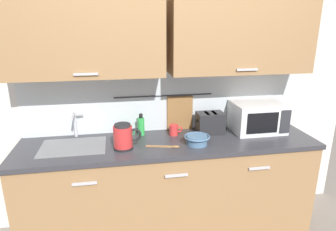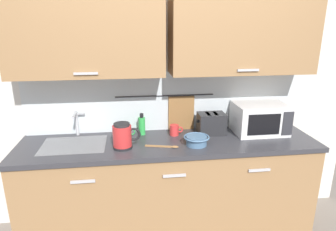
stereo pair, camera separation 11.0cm
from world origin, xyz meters
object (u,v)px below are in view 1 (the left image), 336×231
at_px(mixing_bowl, 197,139).
at_px(mug_by_kettle, 174,130).
at_px(toaster, 210,123).
at_px(wooden_spoon, 167,146).
at_px(microwave, 257,117).
at_px(mug_near_sink, 126,133).
at_px(electric_kettle, 124,137).
at_px(dish_soap_bottle, 141,126).

xyz_separation_m(mixing_bowl, mug_by_kettle, (-0.14, 0.25, 0.00)).
distance_m(mixing_bowl, toaster, 0.31).
bearing_deg(wooden_spoon, microwave, 14.59).
bearing_deg(microwave, mug_by_kettle, 177.97).
bearing_deg(toaster, mixing_bowl, -127.80).
relative_size(microwave, mug_near_sink, 3.83).
bearing_deg(mug_near_sink, electric_kettle, -96.99).
distance_m(toaster, wooden_spoon, 0.52).
distance_m(mug_near_sink, mixing_bowl, 0.62).
xyz_separation_m(mug_near_sink, toaster, (0.76, 0.00, 0.05)).
xyz_separation_m(dish_soap_bottle, toaster, (0.62, -0.06, 0.01)).
bearing_deg(dish_soap_bottle, wooden_spoon, -60.51).
distance_m(mixing_bowl, wooden_spoon, 0.26).
bearing_deg(wooden_spoon, mixing_bowl, 2.67).
relative_size(electric_kettle, mug_by_kettle, 1.89).
bearing_deg(dish_soap_bottle, electric_kettle, -120.30).
xyz_separation_m(dish_soap_bottle, mug_by_kettle, (0.29, -0.06, -0.04)).
height_order(mixing_bowl, mug_by_kettle, mug_by_kettle).
relative_size(mug_by_kettle, wooden_spoon, 0.44).
bearing_deg(mixing_bowl, mug_near_sink, 157.04).
height_order(microwave, toaster, microwave).
bearing_deg(mug_by_kettle, dish_soap_bottle, 168.96).
distance_m(microwave, mixing_bowl, 0.68).
bearing_deg(dish_soap_bottle, mixing_bowl, -34.97).
bearing_deg(mug_near_sink, mug_by_kettle, 0.66).
relative_size(electric_kettle, dish_soap_bottle, 1.16).
bearing_deg(electric_kettle, wooden_spoon, -5.64).
xyz_separation_m(dish_soap_bottle, mug_near_sink, (-0.14, -0.06, -0.04)).
distance_m(mug_near_sink, toaster, 0.76).
xyz_separation_m(microwave, mug_by_kettle, (-0.78, 0.03, -0.09)).
distance_m(mug_by_kettle, wooden_spoon, 0.28).
height_order(electric_kettle, dish_soap_bottle, electric_kettle).
relative_size(toaster, wooden_spoon, 0.94).
bearing_deg(toaster, mug_near_sink, -179.75).
height_order(mug_by_kettle, wooden_spoon, mug_by_kettle).
xyz_separation_m(mug_near_sink, wooden_spoon, (0.32, -0.25, -0.04)).
height_order(mixing_bowl, wooden_spoon, mixing_bowl).
relative_size(dish_soap_bottle, mug_near_sink, 1.63).
height_order(mug_near_sink, wooden_spoon, mug_near_sink).
bearing_deg(mixing_bowl, mug_by_kettle, 120.39).
bearing_deg(mug_near_sink, microwave, -1.08).
relative_size(electric_kettle, mug_near_sink, 1.89).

